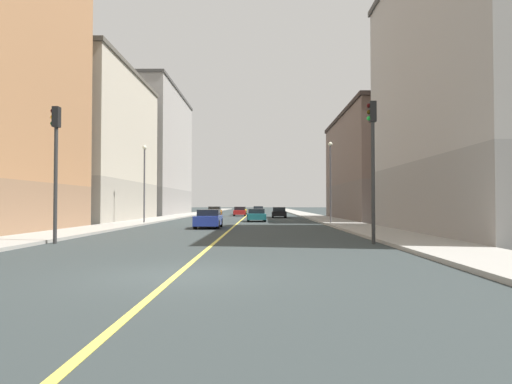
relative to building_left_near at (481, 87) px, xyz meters
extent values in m
plane|color=#2E3637|center=(-14.76, -14.31, -8.45)|extent=(400.00, 400.00, 0.00)
cube|color=#9E9B93|center=(-5.75, 34.69, -8.38)|extent=(3.35, 168.00, 0.15)
cube|color=#9E9B93|center=(-23.78, 34.69, -8.38)|extent=(3.35, 168.00, 0.15)
cube|color=#E5D14C|center=(-14.76, 34.69, -8.44)|extent=(0.16, 154.00, 0.01)
cube|color=gray|center=(0.00, 0.00, -6.38)|extent=(8.15, 17.80, 4.14)
cube|color=#9E9993|center=(0.00, 0.00, 1.86)|extent=(8.15, 17.80, 12.34)
cube|color=brown|center=(0.00, 22.13, -6.51)|extent=(8.15, 20.15, 3.88)
cube|color=brown|center=(0.00, 22.13, -0.99)|extent=(8.15, 20.15, 7.15)
cube|color=#2B221D|center=(0.00, 22.13, 2.79)|extent=(8.45, 20.45, 0.40)
cube|color=#9D9688|center=(-29.53, 18.72, -6.45)|extent=(8.15, 18.66, 4.00)
cube|color=#BCB29E|center=(-29.53, 18.72, 0.96)|extent=(8.15, 18.66, 10.83)
cube|color=#545047|center=(-29.53, 18.72, 6.58)|extent=(8.45, 18.96, 0.40)
cube|color=gray|center=(-29.53, 42.92, -6.47)|extent=(8.15, 23.65, 3.97)
cube|color=#9E9993|center=(-29.53, 42.92, 3.01)|extent=(8.15, 23.65, 14.99)
cube|color=#474442|center=(-29.53, 42.92, 10.71)|extent=(8.45, 23.95, 0.40)
cylinder|color=#2D2D2D|center=(-7.82, -6.05, -5.79)|extent=(0.16, 0.16, 5.32)
cube|color=black|center=(-7.82, -6.05, -2.68)|extent=(0.28, 0.32, 0.90)
sphere|color=#320404|center=(-7.98, -6.05, -2.41)|extent=(0.20, 0.20, 0.20)
sphere|color=#352204|center=(-7.98, -6.05, -2.69)|extent=(0.20, 0.20, 0.20)
sphere|color=green|center=(-7.98, -6.05, -2.97)|extent=(0.20, 0.20, 0.20)
cylinder|color=#2D2D2D|center=(-21.71, -6.05, -5.89)|extent=(0.16, 0.16, 5.12)
cube|color=black|center=(-21.71, -6.05, -2.89)|extent=(0.28, 0.32, 0.90)
sphere|color=#320404|center=(-21.87, -6.05, -2.62)|extent=(0.20, 0.20, 0.20)
sphere|color=orange|center=(-21.87, -6.05, -2.90)|extent=(0.20, 0.20, 0.20)
sphere|color=black|center=(-21.87, -6.05, -3.18)|extent=(0.20, 0.20, 0.20)
cylinder|color=#4C4C51|center=(-6.82, 11.65, -5.06)|extent=(0.14, 0.14, 6.49)
sphere|color=#EAEACC|center=(-6.82, 11.65, -1.66)|extent=(0.36, 0.36, 0.36)
cylinder|color=#4C4C51|center=(-22.71, 12.14, -5.16)|extent=(0.14, 0.14, 6.29)
sphere|color=#EAEACC|center=(-22.71, 12.14, -1.86)|extent=(0.36, 0.36, 0.36)
cube|color=silver|center=(-13.10, 45.69, -7.91)|extent=(1.80, 4.46, 0.64)
cube|color=black|center=(-13.11, 45.87, -7.35)|extent=(1.55, 1.95, 0.48)
cylinder|color=black|center=(-13.91, 47.04, -8.13)|extent=(0.23, 0.64, 0.64)
cylinder|color=black|center=(-12.36, 47.08, -8.13)|extent=(0.23, 0.64, 0.64)
cylinder|color=black|center=(-13.85, 44.30, -8.13)|extent=(0.23, 0.64, 0.64)
cylinder|color=black|center=(-12.30, 44.33, -8.13)|extent=(0.23, 0.64, 0.64)
cube|color=red|center=(-15.70, 36.88, -7.93)|extent=(1.83, 3.95, 0.61)
cube|color=black|center=(-15.71, 36.97, -7.38)|extent=(1.56, 1.89, 0.48)
cylinder|color=black|center=(-16.52, 38.06, -8.13)|extent=(0.24, 0.65, 0.64)
cylinder|color=black|center=(-14.96, 38.11, -8.13)|extent=(0.24, 0.65, 0.64)
cylinder|color=black|center=(-16.45, 35.64, -8.13)|extent=(0.24, 0.65, 0.64)
cylinder|color=black|center=(-14.89, 35.69, -8.13)|extent=(0.24, 0.65, 0.64)
cube|color=gold|center=(-15.97, 45.74, -7.93)|extent=(1.87, 4.39, 0.60)
cube|color=black|center=(-15.97, 45.82, -7.41)|extent=(1.64, 1.89, 0.44)
cylinder|color=black|center=(-16.81, 47.10, -8.13)|extent=(0.22, 0.64, 0.64)
cylinder|color=black|center=(-15.12, 47.09, -8.13)|extent=(0.22, 0.64, 0.64)
cylinder|color=black|center=(-16.83, 44.39, -8.13)|extent=(0.22, 0.64, 0.64)
cylinder|color=black|center=(-15.14, 44.38, -8.13)|extent=(0.22, 0.64, 0.64)
cube|color=#196670|center=(-13.14, 17.66, -7.95)|extent=(1.92, 4.26, 0.56)
cube|color=black|center=(-13.15, 17.71, -7.44)|extent=(1.61, 1.85, 0.46)
cylinder|color=black|center=(-13.99, 18.93, -8.13)|extent=(0.24, 0.65, 0.64)
cylinder|color=black|center=(-12.40, 18.99, -8.13)|extent=(0.24, 0.65, 0.64)
cylinder|color=black|center=(-13.89, 16.33, -8.13)|extent=(0.24, 0.65, 0.64)
cylinder|color=black|center=(-12.30, 16.39, -8.13)|extent=(0.24, 0.65, 0.64)
cube|color=#23389E|center=(-16.44, 6.11, -7.90)|extent=(1.78, 4.27, 0.67)
cube|color=black|center=(-16.44, 6.25, -7.34)|extent=(1.54, 1.83, 0.43)
cylinder|color=black|center=(-17.24, 7.42, -8.13)|extent=(0.23, 0.64, 0.64)
cylinder|color=black|center=(-15.68, 7.44, -8.13)|extent=(0.23, 0.64, 0.64)
cylinder|color=black|center=(-17.20, 4.79, -8.13)|extent=(0.23, 0.64, 0.64)
cylinder|color=black|center=(-15.64, 4.81, -8.13)|extent=(0.23, 0.64, 0.64)
cube|color=orange|center=(-19.02, 34.42, -7.90)|extent=(1.88, 4.54, 0.67)
cube|color=black|center=(-19.02, 34.45, -7.33)|extent=(1.61, 2.17, 0.47)
cylinder|color=black|center=(-19.85, 35.80, -8.13)|extent=(0.23, 0.64, 0.64)
cylinder|color=black|center=(-18.24, 35.84, -8.13)|extent=(0.23, 0.64, 0.64)
cylinder|color=black|center=(-19.79, 33.01, -8.13)|extent=(0.23, 0.64, 0.64)
cylinder|color=black|center=(-18.18, 33.04, -8.13)|extent=(0.23, 0.64, 0.64)
cube|color=black|center=(-10.42, 29.31, -7.94)|extent=(1.79, 4.08, 0.59)
cube|color=black|center=(-10.42, 29.30, -7.39)|extent=(1.55, 1.91, 0.51)
cylinder|color=black|center=(-11.18, 30.58, -8.13)|extent=(0.23, 0.64, 0.64)
cylinder|color=black|center=(-9.61, 30.55, -8.13)|extent=(0.23, 0.64, 0.64)
cylinder|color=black|center=(-11.22, 28.06, -8.13)|extent=(0.23, 0.64, 0.64)
cylinder|color=black|center=(-9.65, 28.04, -8.13)|extent=(0.23, 0.64, 0.64)
camera|label=1|loc=(-12.71, -24.93, -6.70)|focal=30.43mm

